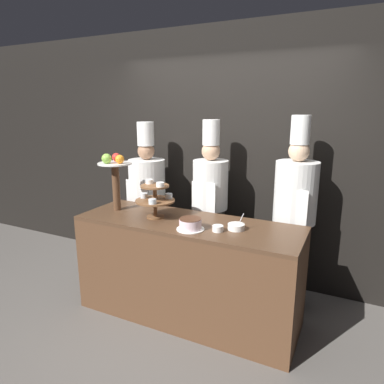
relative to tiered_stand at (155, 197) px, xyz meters
name	(u,v)px	position (x,y,z in m)	size (l,w,h in m)	color
ground_plane	(170,334)	(0.32, -0.31, -1.14)	(14.00, 14.00, 0.00)	#5B5651
wall_back	(227,157)	(0.32, 1.03, 0.26)	(10.00, 0.06, 2.80)	black
buffet_counter	(187,269)	(0.32, 0.03, -0.67)	(2.05, 0.68, 0.94)	brown
tiered_stand	(155,197)	(0.00, 0.00, 0.00)	(0.36, 0.36, 0.35)	brown
fruit_pedestal	(115,172)	(-0.48, 0.04, 0.19)	(0.33, 0.33, 0.57)	brown
cake_round	(190,224)	(0.44, -0.15, -0.15)	(0.23, 0.23, 0.10)	white
cup_white	(218,228)	(0.66, -0.09, -0.17)	(0.09, 0.09, 0.05)	white
serving_bowl_near	(236,227)	(0.78, 0.02, -0.17)	(0.14, 0.14, 0.15)	white
chef_left	(147,195)	(-0.51, 0.64, -0.19)	(0.41, 0.41, 1.79)	#28282D
chef_center_left	(210,200)	(0.28, 0.64, -0.15)	(0.37, 0.37, 1.82)	#38332D
chef_center_right	(295,209)	(1.15, 0.64, -0.13)	(0.40, 0.40, 1.87)	#38332D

